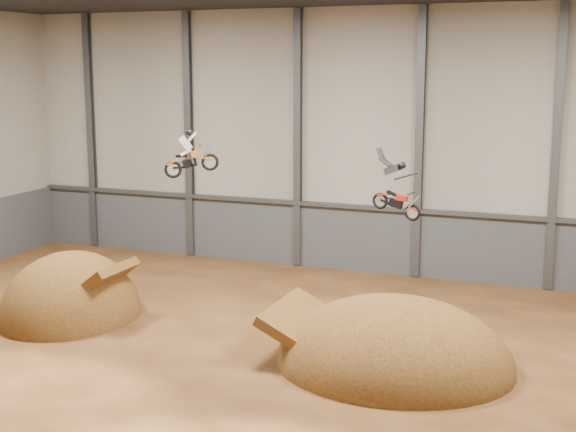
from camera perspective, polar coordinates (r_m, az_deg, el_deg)
The scene contains 13 objects.
floor at distance 30.54m, azimuth -3.42°, elevation -10.44°, with size 40.00×40.00×0.00m, color #452712.
back_wall at distance 42.74m, azimuth 5.00°, elevation 5.28°, with size 40.00×0.10×14.00m, color #A29C8F.
lower_band_back at distance 43.45m, azimuth 4.85°, elevation -1.64°, with size 39.80×0.18×3.50m, color #4C4D52.
steel_rail at distance 42.96m, azimuth 4.83°, elevation 0.67°, with size 39.80×0.35×0.20m, color #47494F.
steel_column_0 at distance 49.91m, azimuth -13.84°, elevation 5.79°, with size 0.40×0.36×13.90m, color #47494F.
steel_column_1 at distance 46.39m, azimuth -7.06°, elevation 5.66°, with size 0.40×0.36×13.90m, color #47494F.
steel_column_2 at distance 43.61m, azimuth 0.70°, elevation 5.43°, with size 0.40×0.36×13.90m, color #47494F.
steel_column_3 at distance 41.72m, azimuth 9.32°, elevation 5.05°, with size 0.40×0.36×13.90m, color #47494F.
steel_column_4 at distance 40.85m, azimuth 18.52°, elevation 4.52°, with size 0.40×0.36×13.90m, color #47494F.
takeoff_ramp at distance 37.06m, azimuth -15.16°, elevation -6.96°, with size 5.89×6.79×5.89m, color #442911.
landing_ramp at distance 30.56m, azimuth 7.52°, elevation -10.51°, with size 8.88×7.86×5.12m, color #442911.
fmx_rider_a at distance 33.81m, azimuth -6.78°, elevation 4.71°, with size 2.28×0.87×2.06m, color #CE6614, non-canonical shape.
fmx_rider_b at distance 32.39m, azimuth 7.61°, elevation 2.22°, with size 2.82×0.81×2.42m, color #B11D12, non-canonical shape.
Camera 1 is at (12.09, -25.80, 11.00)m, focal length 50.00 mm.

